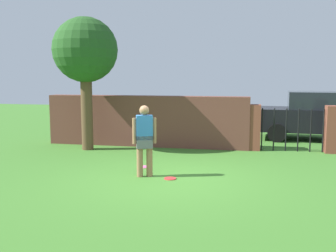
{
  "coord_description": "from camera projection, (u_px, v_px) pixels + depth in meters",
  "views": [
    {
      "loc": [
        1.7,
        -8.18,
        2.27
      ],
      "look_at": [
        -0.27,
        1.38,
        1.0
      ],
      "focal_mm": 41.24,
      "sensor_mm": 36.0,
      "label": 1
    }
  ],
  "objects": [
    {
      "name": "ground_plane",
      "position": [
        168.0,
        179.0,
        8.58
      ],
      "size": [
        40.0,
        40.0,
        0.0
      ],
      "primitive_type": "plane",
      "color": "#3D7528"
    },
    {
      "name": "brick_wall",
      "position": [
        146.0,
        121.0,
        12.52
      ],
      "size": [
        6.58,
        0.5,
        1.63
      ],
      "primitive_type": "cube",
      "color": "brown",
      "rests_on": "ground"
    },
    {
      "name": "tree",
      "position": [
        85.0,
        52.0,
        11.63
      ],
      "size": [
        1.96,
        1.96,
        4.04
      ],
      "color": "brown",
      "rests_on": "ground"
    },
    {
      "name": "person",
      "position": [
        144.0,
        137.0,
        8.66
      ],
      "size": [
        0.51,
        0.33,
        1.62
      ],
      "rotation": [
        0.0,
        0.0,
        0.36
      ],
      "color": "#9E704C",
      "rests_on": "ground"
    },
    {
      "name": "fence_gate",
      "position": [
        292.0,
        128.0,
        11.63
      ],
      "size": [
        2.75,
        0.44,
        1.4
      ],
      "color": "brown",
      "rests_on": "ground"
    },
    {
      "name": "car",
      "position": [
        317.0,
        116.0,
        13.69
      ],
      "size": [
        4.3,
        2.13,
        1.72
      ],
      "rotation": [
        0.0,
        0.0,
        -0.06
      ],
      "color": "black",
      "rests_on": "ground"
    },
    {
      "name": "frisbee_pink",
      "position": [
        146.0,
        167.0,
        9.66
      ],
      "size": [
        0.27,
        0.27,
        0.02
      ],
      "primitive_type": "cylinder",
      "color": "pink",
      "rests_on": "ground"
    },
    {
      "name": "frisbee_red",
      "position": [
        170.0,
        178.0,
        8.56
      ],
      "size": [
        0.27,
        0.27,
        0.02
      ],
      "primitive_type": "cylinder",
      "color": "red",
      "rests_on": "ground"
    }
  ]
}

